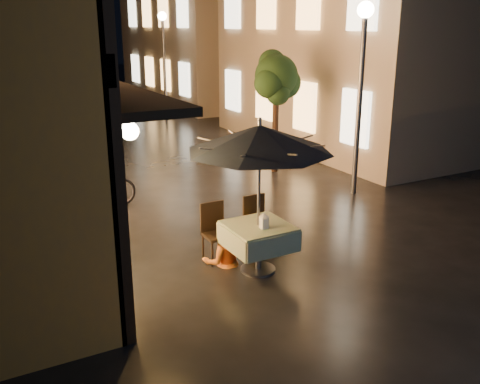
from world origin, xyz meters
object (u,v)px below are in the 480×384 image
streetlamp_near (362,65)px  table_lantern (264,220)px  person_orange (223,221)px  cafe_table (258,236)px  person_yellow (259,215)px  bicycle_0 (96,190)px  patio_umbrella (259,139)px

streetlamp_near → table_lantern: streetlamp_near is taller
streetlamp_near → person_orange: bearing=-156.1°
cafe_table → person_yellow: person_yellow is taller
cafe_table → person_orange: 0.65m
streetlamp_near → bicycle_0: bearing=164.3°
table_lantern → patio_umbrella: bearing=90.0°
streetlamp_near → table_lantern: (-4.03, -2.63, -2.00)m
table_lantern → bicycle_0: bearing=110.0°
person_yellow → patio_umbrella: bearing=72.8°
patio_umbrella → person_yellow: patio_umbrella is taller
table_lantern → bicycle_0: 4.48m
person_yellow → bicycle_0: 3.92m
person_orange → bicycle_0: person_orange is taller
patio_umbrella → person_yellow: 1.60m
person_yellow → bicycle_0: (-1.88, 3.44, -0.23)m
table_lantern → person_orange: bearing=117.2°
streetlamp_near → person_orange: streetlamp_near is taller
person_orange → person_yellow: 0.71m
cafe_table → table_lantern: 0.37m
cafe_table → table_lantern: bearing=-90.0°
table_lantern → cafe_table: bearing=90.0°
cafe_table → person_orange: size_ratio=0.68×
person_yellow → bicycle_0: size_ratio=0.78×
streetlamp_near → cafe_table: 5.27m
streetlamp_near → person_orange: (-4.38, -1.94, -2.19)m
cafe_table → bicycle_0: 4.31m
streetlamp_near → person_orange: size_ratio=2.90×
streetlamp_near → table_lantern: bearing=-146.9°
streetlamp_near → person_yellow: streetlamp_near is taller
patio_umbrella → bicycle_0: size_ratio=1.37×
person_orange → bicycle_0: bearing=-57.5°
streetlamp_near → person_yellow: bearing=-153.0°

